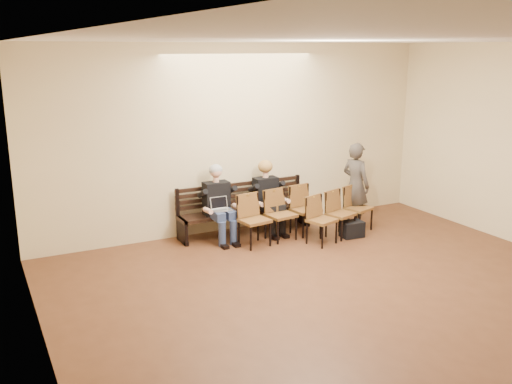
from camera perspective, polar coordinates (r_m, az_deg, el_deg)
ground at (r=7.32m, az=15.99°, el=-14.09°), size 10.00×10.00×0.00m
room_walls at (r=7.12m, az=13.08°, el=6.84°), size 8.02×10.01×3.51m
bench at (r=10.78m, az=-1.08°, el=-2.93°), size 2.60×0.90×0.45m
seated_man at (r=10.31m, az=-3.77°, el=-1.09°), size 0.57×0.79×1.37m
seated_woman at (r=10.75m, az=1.20°, el=-0.67°), size 0.55×0.76×1.28m
laptop at (r=10.16m, az=-3.42°, el=-2.00°), size 0.35×0.29×0.24m
water_bottle at (r=10.60m, az=2.15°, el=-1.26°), size 0.09×0.09×0.25m
bag at (r=10.70m, az=9.57°, el=-3.69°), size 0.42×0.31×0.30m
passerby at (r=11.16m, az=9.96°, el=1.32°), size 0.63×0.79×1.90m
chair_row_front at (r=10.34m, az=2.51°, el=-2.33°), size 1.70×0.72×0.92m
chair_row_back at (r=10.60m, az=8.48°, el=-2.21°), size 1.63×0.92×0.87m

